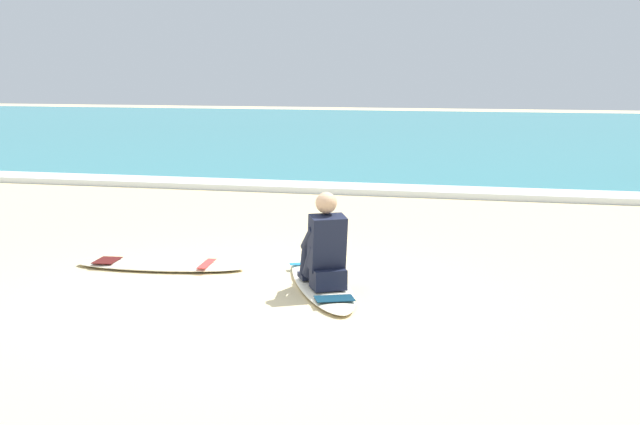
% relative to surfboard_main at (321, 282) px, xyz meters
% --- Properties ---
extents(ground_plane, '(80.00, 80.00, 0.00)m').
position_rel_surfboard_main_xyz_m(ground_plane, '(-0.62, -0.58, -0.04)').
color(ground_plane, beige).
extents(sea, '(80.00, 28.00, 0.10)m').
position_rel_surfboard_main_xyz_m(sea, '(-0.62, 20.37, 0.01)').
color(sea, teal).
rests_on(sea, ground).
extents(breaking_foam, '(80.00, 0.90, 0.11)m').
position_rel_surfboard_main_xyz_m(breaking_foam, '(-0.62, 6.67, 0.02)').
color(breaking_foam, white).
rests_on(breaking_foam, ground).
extents(surfboard_main, '(1.44, 2.46, 0.08)m').
position_rel_surfboard_main_xyz_m(surfboard_main, '(0.00, 0.00, 0.00)').
color(surfboard_main, '#EFE5C6').
rests_on(surfboard_main, ground).
extents(surfer_seated, '(0.63, 0.77, 0.95)m').
position_rel_surfboard_main_xyz_m(surfer_seated, '(0.11, -0.29, 0.40)').
color(surfer_seated, black).
rests_on(surfer_seated, surfboard_main).
extents(surfboard_spare_near, '(1.97, 0.71, 0.08)m').
position_rel_surfboard_main_xyz_m(surfboard_spare_near, '(-1.93, 0.30, 0.00)').
color(surfboard_spare_near, '#EFE5C6').
rests_on(surfboard_spare_near, ground).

